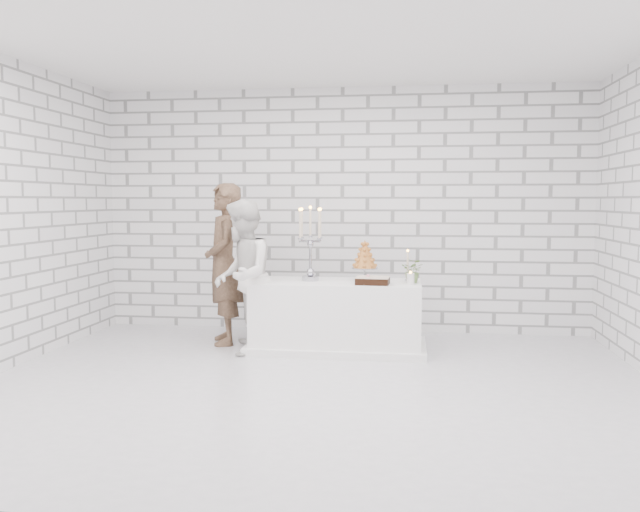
{
  "coord_description": "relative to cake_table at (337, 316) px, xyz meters",
  "views": [
    {
      "loc": [
        0.79,
        -5.52,
        1.63
      ],
      "look_at": [
        -0.09,
        1.1,
        1.05
      ],
      "focal_mm": 36.46,
      "sensor_mm": 36.0,
      "label": 1
    }
  ],
  "objects": [
    {
      "name": "ground",
      "position": [
        -0.05,
        -1.4,
        -0.38
      ],
      "size": [
        6.0,
        5.0,
        0.01
      ],
      "primitive_type": "cube",
      "color": "silver",
      "rests_on": "ground"
    },
    {
      "name": "candelabra",
      "position": [
        -0.29,
        0.03,
        0.78
      ],
      "size": [
        0.35,
        0.35,
        0.81
      ],
      "primitive_type": null,
      "rotation": [
        0.0,
        0.0,
        0.08
      ],
      "color": "#A6A5B0",
      "rests_on": "cake_table"
    },
    {
      "name": "wall_front",
      "position": [
        -0.05,
        -3.9,
        1.12
      ],
      "size": [
        6.0,
        0.01,
        3.0
      ],
      "primitive_type": "cube",
      "color": "white",
      "rests_on": "ground"
    },
    {
      "name": "cake_table",
      "position": [
        0.0,
        0.0,
        0.0
      ],
      "size": [
        1.8,
        0.8,
        0.75
      ],
      "primitive_type": "cube",
      "color": "white",
      "rests_on": "ground"
    },
    {
      "name": "ceiling",
      "position": [
        -0.05,
        -1.4,
        2.62
      ],
      "size": [
        6.0,
        5.0,
        0.01
      ],
      "primitive_type": "cube",
      "color": "white",
      "rests_on": "ground"
    },
    {
      "name": "pillar_candle",
      "position": [
        0.79,
        -0.18,
        0.44
      ],
      "size": [
        0.09,
        0.09,
        0.12
      ],
      "primitive_type": "cylinder",
      "rotation": [
        0.0,
        0.0,
        -0.13
      ],
      "color": "white",
      "rests_on": "cake_table"
    },
    {
      "name": "chocolate_cake",
      "position": [
        0.4,
        -0.19,
        0.42
      ],
      "size": [
        0.36,
        0.27,
        0.08
      ],
      "primitive_type": "cube",
      "rotation": [
        0.0,
        0.0,
        -0.07
      ],
      "color": "black",
      "rests_on": "cake_table"
    },
    {
      "name": "wall_back",
      "position": [
        -0.05,
        1.1,
        1.12
      ],
      "size": [
        6.0,
        0.01,
        3.0
      ],
      "primitive_type": "cube",
      "color": "white",
      "rests_on": "ground"
    },
    {
      "name": "croquembouche",
      "position": [
        0.29,
        0.14,
        0.6
      ],
      "size": [
        0.3,
        0.3,
        0.44
      ],
      "primitive_type": null,
      "rotation": [
        0.0,
        0.0,
        -0.05
      ],
      "color": "#9F5B24",
      "rests_on": "cake_table"
    },
    {
      "name": "groom",
      "position": [
        -1.3,
        0.16,
        0.53
      ],
      "size": [
        0.64,
        0.77,
        1.82
      ],
      "primitive_type": "imported",
      "rotation": [
        0.0,
        0.0,
        -1.21
      ],
      "color": "#3F2D21",
      "rests_on": "ground"
    },
    {
      "name": "bride",
      "position": [
        -0.98,
        -0.26,
        0.44
      ],
      "size": [
        0.73,
        0.88,
        1.63
      ],
      "primitive_type": "imported",
      "rotation": [
        0.0,
        0.0,
        -1.42
      ],
      "color": "white",
      "rests_on": "ground"
    },
    {
      "name": "flowers",
      "position": [
        0.82,
        -0.02,
        0.5
      ],
      "size": [
        0.28,
        0.26,
        0.26
      ],
      "primitive_type": "imported",
      "rotation": [
        0.0,
        0.0,
        -0.33
      ],
      "color": "#44682C",
      "rests_on": "cake_table"
    },
    {
      "name": "extra_taper",
      "position": [
        0.76,
        0.14,
        0.54
      ],
      "size": [
        0.07,
        0.07,
        0.32
      ],
      "primitive_type": "cylinder",
      "rotation": [
        0.0,
        0.0,
        -0.13
      ],
      "color": "beige",
      "rests_on": "cake_table"
    }
  ]
}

